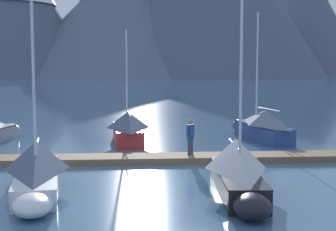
# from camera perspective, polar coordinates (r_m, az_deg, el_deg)

# --- Properties ---
(ground_plane) EXTENTS (700.00, 700.00, 0.00)m
(ground_plane) POSITION_cam_1_polar(r_m,az_deg,el_deg) (20.57, 1.62, -7.25)
(ground_plane) COLOR #426689
(mountain_shoulder_ridge) EXTENTS (81.93, 81.93, 41.86)m
(mountain_shoulder_ridge) POSITION_cam_1_polar(r_m,az_deg,el_deg) (181.92, -4.71, 11.15)
(mountain_shoulder_ridge) COLOR slate
(mountain_shoulder_ridge) RESTS_ON ground
(mountain_rear_spur) EXTENTS (57.65, 57.65, 53.26)m
(mountain_rear_spur) POSITION_cam_1_polar(r_m,az_deg,el_deg) (229.28, 14.30, 11.37)
(mountain_rear_spur) COLOR #4C566B
(mountain_rear_spur) RESTS_ON ground
(dock) EXTENTS (24.05, 2.31, 0.30)m
(dock) POSITION_cam_1_polar(r_m,az_deg,el_deg) (24.43, 0.45, -4.81)
(dock) COLOR brown
(dock) RESTS_ON ground
(sailboat_second_berth) EXTENTS (2.28, 7.38, 7.41)m
(sailboat_second_berth) POSITION_cam_1_polar(r_m,az_deg,el_deg) (19.38, -14.45, -5.74)
(sailboat_second_berth) COLOR silver
(sailboat_second_berth) RESTS_ON ground
(sailboat_mid_dock_port) EXTENTS (1.95, 6.86, 6.65)m
(sailboat_mid_dock_port) POSITION_cam_1_polar(r_m,az_deg,el_deg) (30.45, -4.55, -1.33)
(sailboat_mid_dock_port) COLOR #B2332D
(sailboat_mid_dock_port) RESTS_ON ground
(sailboat_mid_dock_starboard) EXTENTS (2.00, 6.99, 8.70)m
(sailboat_mid_dock_starboard) POSITION_cam_1_polar(r_m,az_deg,el_deg) (18.53, 7.74, -5.85)
(sailboat_mid_dock_starboard) COLOR black
(sailboat_mid_dock_starboard) RESTS_ON ground
(sailboat_far_berth) EXTENTS (2.54, 7.07, 7.78)m
(sailboat_far_berth) POSITION_cam_1_polar(r_m,az_deg,el_deg) (31.54, 10.33, -1.09)
(sailboat_far_berth) COLOR navy
(sailboat_far_berth) RESTS_ON ground
(person_on_dock) EXTENTS (0.41, 0.48, 1.69)m
(person_on_dock) POSITION_cam_1_polar(r_m,az_deg,el_deg) (24.37, 2.52, -2.18)
(person_on_dock) COLOR #384256
(person_on_dock) RESTS_ON dock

